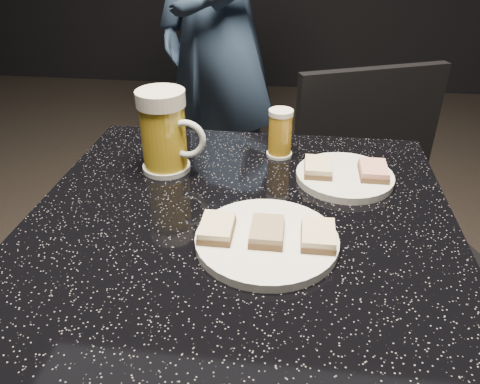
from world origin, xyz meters
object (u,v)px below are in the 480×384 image
object	(u,v)px
beer_mug	(165,132)
chair	(378,221)
patron	(220,28)
beer_tumbler	(280,133)
plate_small	(345,177)
plate_large	(267,240)
table	(240,324)

from	to	relation	value
beer_mug	chair	xyz separation A→B (m)	(0.47, 0.25, -0.33)
beer_mug	chair	world-z (taller)	beer_mug
beer_mug	patron	bearing A→B (deg)	93.16
patron	beer_tumbler	world-z (taller)	patron
plate_small	chair	size ratio (longest dim) A/B	0.21
plate_small	beer_mug	distance (m)	0.35
plate_large	chair	world-z (taller)	chair
plate_small	beer_tumbler	xyz separation A→B (m)	(-0.13, 0.09, 0.04)
plate_small	chair	distance (m)	0.38
patron	table	bearing A→B (deg)	-40.89
plate_small	table	bearing A→B (deg)	-139.48
beer_tumbler	patron	bearing A→B (deg)	106.79
beer_mug	chair	distance (m)	0.63
patron	plate_large	bearing A→B (deg)	-39.22
plate_large	plate_small	distance (m)	0.25
table	chair	size ratio (longest dim) A/B	0.87
patron	table	xyz separation A→B (m)	(0.21, -1.12, -0.31)
plate_small	patron	size ratio (longest dim) A/B	0.11
patron	beer_mug	distance (m)	0.97
plate_small	chair	world-z (taller)	chair
patron	table	distance (m)	1.18
patron	beer_mug	world-z (taller)	patron
patron	table	world-z (taller)	patron
table	patron	bearing A→B (deg)	100.82
table	beer_tumbler	xyz separation A→B (m)	(0.05, 0.24, 0.29)
patron	chair	bearing A→B (deg)	-15.70
plate_large	plate_small	size ratio (longest dim) A/B	1.20
chair	beer_tumbler	bearing A→B (deg)	-148.04
patron	beer_tumbler	bearing A→B (deg)	-34.92
beer_tumbler	plate_small	bearing A→B (deg)	-35.32
beer_tumbler	plate_large	bearing A→B (deg)	-90.52
beer_tumbler	chair	distance (m)	0.43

